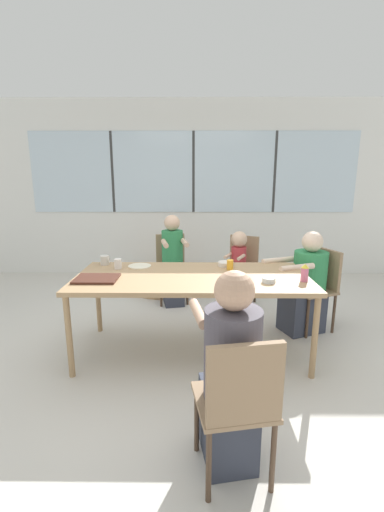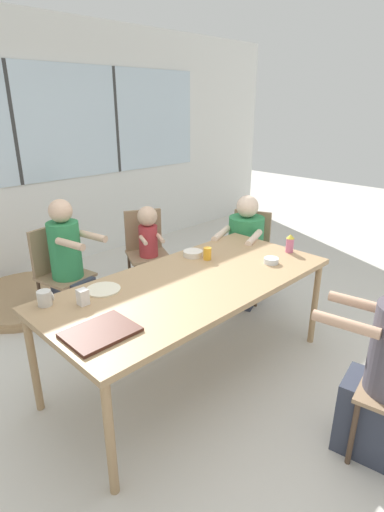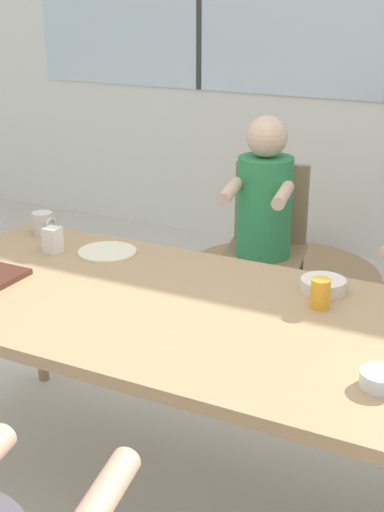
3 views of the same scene
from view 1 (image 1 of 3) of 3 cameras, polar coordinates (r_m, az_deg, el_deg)
name	(u,v)px [view 1 (image 1 of 3)]	position (r m, az deg, el deg)	size (l,w,h in m)	color
ground_plane	(192,351)	(3.39, 0.00, -15.54)	(16.00, 16.00, 0.00)	beige
wall_back_with_windows	(193,188)	(5.67, 0.25, 11.19)	(8.40, 0.08, 2.80)	silver
dining_table	(192,281)	(3.11, 0.00, -4.14)	(2.09, 0.96, 0.75)	tan
chair_for_woman_green_shirt	(239,399)	(1.90, 7.79, -22.50)	(0.46, 0.46, 0.87)	#937556
chair_for_man_blue_shirt	(171,261)	(4.54, -3.48, -0.87)	(0.47, 0.47, 0.87)	#937556
chair_for_man_teal_shirt	(319,282)	(3.91, 20.41, -4.08)	(0.52, 0.52, 0.87)	#937556
chair_for_toddler	(242,264)	(4.46, 8.27, -1.25)	(0.53, 0.53, 0.87)	#937556
person_woman_green_shirt	(230,379)	(2.03, 6.35, -19.73)	(0.40, 0.61, 1.16)	#333847
person_man_blue_shirt	(173,263)	(4.38, -3.21, -1.25)	(0.36, 0.54, 1.15)	#333847
person_man_teal_shirt	(306,288)	(3.81, 18.41, -5.08)	(0.70, 0.54, 1.08)	#333847
person_toddler	(238,269)	(4.33, 7.63, -2.21)	(0.31, 0.38, 0.96)	#333847
food_tray_dark	(97,279)	(3.08, -15.62, -3.65)	(0.36, 0.28, 0.02)	#472319
coffee_mug	(105,260)	(3.56, -14.31, -0.68)	(0.09, 0.09, 0.09)	beige
sippy_cup	(305,273)	(3.06, 18.27, -2.63)	(0.07, 0.07, 0.15)	#CC668C
juice_glass	(230,265)	(3.28, 6.36, -1.46)	(0.06, 0.06, 0.10)	gold
milk_carton_small	(118,264)	(3.37, -12.22, -1.28)	(0.06, 0.06, 0.10)	silver
bowl_white_shallow	(269,280)	(2.96, 12.69, -3.93)	(0.11, 0.11, 0.04)	silver
bowl_cereal	(226,264)	(3.41, 5.65, -1.34)	(0.15, 0.15, 0.04)	silver
plate_tortillas	(140,266)	(3.43, -8.72, -1.67)	(0.23, 0.23, 0.01)	beige
folded_table_stack	(167,283)	(5.20, -4.22, -4.51)	(1.22, 1.22, 0.09)	tan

